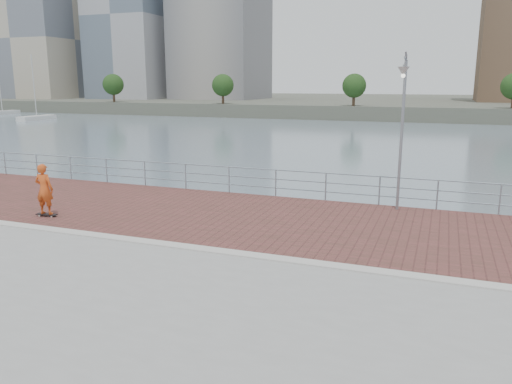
% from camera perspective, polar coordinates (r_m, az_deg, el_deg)
% --- Properties ---
extents(water, '(400.00, 400.00, 0.00)m').
position_cam_1_polar(water, '(14.42, -2.89, -14.57)').
color(water, slate).
rests_on(water, ground).
extents(brick_lane, '(40.00, 6.80, 0.02)m').
position_cam_1_polar(brick_lane, '(16.83, 1.92, -3.19)').
color(brick_lane, brown).
rests_on(brick_lane, seawall).
extents(curb, '(40.00, 0.40, 0.06)m').
position_cam_1_polar(curb, '(13.62, -2.99, -6.93)').
color(curb, '#B7B5AD').
rests_on(curb, seawall).
extents(far_shore, '(320.00, 95.00, 2.50)m').
position_cam_1_polar(far_shore, '(134.46, 18.67, 9.54)').
color(far_shore, '#4C5142').
rests_on(far_shore, ground).
extents(guardrail, '(39.06, 0.06, 1.13)m').
position_cam_1_polar(guardrail, '(19.84, 5.09, 1.19)').
color(guardrail, '#8C9EA8').
rests_on(guardrail, brick_lane).
extents(street_lamp, '(0.39, 1.13, 5.31)m').
position_cam_1_polar(street_lamp, '(17.94, 16.40, 9.49)').
color(street_lamp, gray).
rests_on(street_lamp, brick_lane).
extents(skateboard, '(0.77, 0.29, 0.09)m').
position_cam_1_polar(skateboard, '(18.65, -22.81, -2.38)').
color(skateboard, black).
rests_on(skateboard, brick_lane).
extents(skateboarder, '(0.69, 0.50, 1.75)m').
position_cam_1_polar(skateboarder, '(18.45, -23.05, 0.30)').
color(skateboarder, '#C94C1A').
rests_on(skateboarder, skateboard).
extents(shoreline_trees, '(144.24, 4.87, 6.49)m').
position_cam_1_polar(shoreline_trees, '(88.81, 23.00, 11.19)').
color(shoreline_trees, '#473323').
rests_on(shoreline_trees, far_shore).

